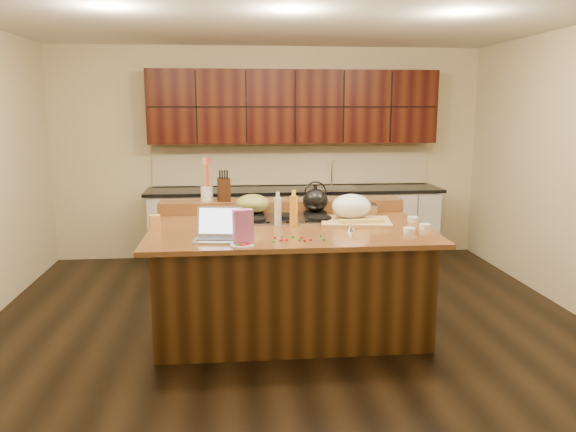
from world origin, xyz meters
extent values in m
cube|color=black|center=(0.00, 0.00, -0.01)|extent=(5.50, 5.00, 0.01)
cube|color=silver|center=(0.00, 0.00, 2.71)|extent=(5.50, 5.00, 0.01)
cube|color=beige|center=(0.00, 2.50, 1.35)|extent=(5.50, 0.01, 2.70)
cube|color=beige|center=(0.00, -2.50, 1.35)|extent=(5.50, 0.01, 2.70)
cube|color=black|center=(0.00, 0.00, 0.44)|extent=(2.22, 1.42, 0.88)
cube|color=black|center=(0.00, 0.00, 0.90)|extent=(2.40, 1.60, 0.04)
cube|color=black|center=(0.00, 0.70, 0.98)|extent=(2.40, 0.30, 0.12)
cube|color=gray|center=(0.00, 0.30, 0.93)|extent=(0.92, 0.52, 0.02)
cylinder|color=black|center=(-0.30, 0.43, 0.95)|extent=(0.22, 0.22, 0.03)
cylinder|color=black|center=(0.30, 0.43, 0.95)|extent=(0.22, 0.22, 0.03)
cylinder|color=black|center=(-0.30, 0.17, 0.95)|extent=(0.22, 0.22, 0.03)
cylinder|color=black|center=(0.30, 0.17, 0.95)|extent=(0.22, 0.22, 0.03)
cylinder|color=black|center=(0.00, 0.30, 0.95)|extent=(0.22, 0.22, 0.03)
cube|color=silver|center=(0.30, 2.17, 0.45)|extent=(3.60, 0.62, 0.90)
cube|color=black|center=(0.30, 2.17, 0.92)|extent=(3.70, 0.66, 0.04)
cube|color=gray|center=(0.80, 2.17, 0.94)|extent=(0.55, 0.42, 0.01)
cylinder|color=gray|center=(0.80, 2.35, 1.12)|extent=(0.02, 0.02, 0.36)
cube|color=black|center=(0.30, 2.32, 1.95)|extent=(3.60, 0.34, 0.90)
cube|color=beige|center=(0.30, 2.48, 1.20)|extent=(3.60, 0.03, 0.50)
ellipsoid|color=black|center=(0.30, 0.43, 1.07)|extent=(0.28, 0.28, 0.22)
ellipsoid|color=olive|center=(-0.30, 0.43, 1.05)|extent=(0.35, 0.35, 0.17)
cube|color=#B7B7BC|center=(-0.61, -0.50, 0.93)|extent=(0.39, 0.30, 0.02)
cube|color=black|center=(-0.61, -0.50, 0.94)|extent=(0.32, 0.19, 0.00)
cube|color=#B7B7BC|center=(-0.59, -0.38, 1.06)|extent=(0.37, 0.12, 0.23)
cube|color=silver|center=(-0.59, -0.38, 1.06)|extent=(0.33, 0.10, 0.20)
cylinder|color=orange|center=(0.04, -0.02, 1.06)|extent=(0.09, 0.09, 0.27)
cylinder|color=silver|center=(-0.09, 0.02, 1.04)|extent=(0.08, 0.08, 0.25)
cube|color=tan|center=(0.61, 0.07, 0.93)|extent=(0.67, 0.53, 0.03)
ellipsoid|color=white|center=(0.59, 0.16, 1.06)|extent=(0.36, 0.36, 0.22)
cube|color=#EDD872|center=(0.50, -0.08, 0.97)|extent=(0.13, 0.04, 0.04)
cube|color=#EDD872|center=(0.64, -0.08, 0.97)|extent=(0.13, 0.04, 0.04)
cube|color=#EDD872|center=(0.77, -0.08, 0.97)|extent=(0.13, 0.04, 0.04)
cylinder|color=gray|center=(0.75, 0.04, 0.95)|extent=(0.24, 0.10, 0.01)
cylinder|color=white|center=(0.97, -0.38, 0.94)|extent=(0.11, 0.11, 0.04)
cylinder|color=white|center=(1.15, -0.24, 0.94)|extent=(0.11, 0.11, 0.04)
cylinder|color=white|center=(1.15, 0.08, 0.94)|extent=(0.11, 0.11, 0.04)
cylinder|color=#996B3F|center=(0.79, 0.43, 0.97)|extent=(0.30, 0.30, 0.09)
cone|color=silver|center=(0.50, -0.24, 0.96)|extent=(0.10, 0.10, 0.07)
cube|color=#CB5FA4|center=(-0.41, -0.65, 1.06)|extent=(0.16, 0.11, 0.27)
cylinder|color=white|center=(-0.42, -0.68, 0.93)|extent=(0.22, 0.22, 0.01)
cube|color=#CD8C48|center=(-1.15, -0.01, 0.98)|extent=(0.10, 0.08, 0.12)
cylinder|color=white|center=(-0.73, 0.70, 1.11)|extent=(0.15, 0.15, 0.14)
cube|color=black|center=(-0.57, 0.70, 1.15)|extent=(0.13, 0.19, 0.22)
ellipsoid|color=red|center=(-0.12, -0.56, 0.93)|extent=(0.02, 0.02, 0.02)
ellipsoid|color=#198C26|center=(0.22, -0.57, 0.93)|extent=(0.02, 0.02, 0.02)
ellipsoid|color=red|center=(-0.07, -0.55, 0.93)|extent=(0.02, 0.02, 0.02)
ellipsoid|color=#198C26|center=(-0.10, -0.43, 0.93)|extent=(0.02, 0.02, 0.02)
ellipsoid|color=red|center=(-0.11, -0.55, 0.93)|extent=(0.02, 0.02, 0.02)
ellipsoid|color=#198C26|center=(0.03, -0.56, 0.93)|extent=(0.02, 0.02, 0.02)
ellipsoid|color=red|center=(-0.15, -0.46, 0.93)|extent=(0.02, 0.02, 0.02)
ellipsoid|color=#198C26|center=(-0.01, -0.45, 0.93)|extent=(0.02, 0.02, 0.02)
ellipsoid|color=red|center=(0.05, -0.48, 0.93)|extent=(0.02, 0.02, 0.02)
ellipsoid|color=#198C26|center=(-0.18, -0.59, 0.93)|extent=(0.02, 0.02, 0.02)
ellipsoid|color=red|center=(0.12, -0.57, 0.93)|extent=(0.02, 0.02, 0.02)
ellipsoid|color=#198C26|center=(0.22, -0.43, 0.93)|extent=(0.02, 0.02, 0.02)
ellipsoid|color=red|center=(0.07, -0.59, 0.93)|extent=(0.02, 0.02, 0.02)
ellipsoid|color=#198C26|center=(-0.02, -0.43, 0.93)|extent=(0.02, 0.02, 0.02)
camera|label=1|loc=(-0.48, -4.79, 1.94)|focal=35.00mm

